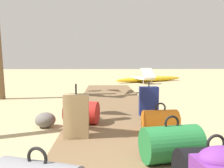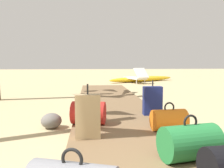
{
  "view_description": "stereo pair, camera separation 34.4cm",
  "coord_description": "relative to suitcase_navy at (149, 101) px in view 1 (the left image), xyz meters",
  "views": [
    {
      "loc": [
        -0.22,
        -0.65,
        1.12
      ],
      "look_at": [
        0.0,
        5.5,
        0.55
      ],
      "focal_mm": 39.65,
      "sensor_mm": 36.0,
      "label": 1
    },
    {
      "loc": [
        -0.56,
        -0.63,
        1.12
      ],
      "look_at": [
        0.0,
        5.5,
        0.55
      ],
      "focal_mm": 39.65,
      "sensor_mm": 36.0,
      "label": 2
    }
  ],
  "objects": [
    {
      "name": "boardwalk",
      "position": [
        -0.66,
        0.98,
        -0.32
      ],
      "size": [
        1.69,
        10.01,
        0.08
      ],
      "primitive_type": "cube",
      "color": "brown",
      "rests_on": "ground"
    },
    {
      "name": "lounge_chair",
      "position": [
        1.16,
        7.67,
        -0.03
      ],
      "size": [
        1.1,
        1.66,
        0.78
      ],
      "color": "white",
      "rests_on": "ground"
    },
    {
      "name": "duffel_bag_green",
      "position": [
        -0.17,
        -2.21,
        -0.09
      ],
      "size": [
        0.66,
        0.49,
        0.49
      ],
      "color": "#237538",
      "rests_on": "boardwalk"
    },
    {
      "name": "duffel_bag_orange",
      "position": [
        -0.03,
        -1.09,
        -0.12
      ],
      "size": [
        0.54,
        0.37,
        0.43
      ],
      "color": "orange",
      "rests_on": "boardwalk"
    },
    {
      "name": "rock_left_near",
      "position": [
        -1.86,
        -0.53,
        -0.23
      ],
      "size": [
        0.42,
        0.41,
        0.26
      ],
      "primitive_type": "ellipsoid",
      "rotation": [
        0.0,
        0.0,
        0.27
      ],
      "color": "slate",
      "rests_on": "ground"
    },
    {
      "name": "duffel_bag_red",
      "position": [
        -1.23,
        -0.6,
        -0.09
      ],
      "size": [
        0.61,
        0.48,
        0.49
      ],
      "color": "red",
      "rests_on": "boardwalk"
    },
    {
      "name": "suitcase_navy",
      "position": [
        0.0,
        0.0,
        0.0
      ],
      "size": [
        0.36,
        0.18,
        0.67
      ],
      "color": "navy",
      "rests_on": "boardwalk"
    },
    {
      "name": "suitcase_tan",
      "position": [
        -1.24,
        -1.35,
        0.02
      ],
      "size": [
        0.34,
        0.17,
        0.74
      ],
      "color": "tan",
      "rests_on": "boardwalk"
    },
    {
      "name": "ground_plane",
      "position": [
        -0.66,
        -0.02,
        -0.36
      ],
      "size": [
        60.0,
        60.0,
        0.0
      ],
      "primitive_type": "plane",
      "color": "tan"
    },
    {
      "name": "kayak",
      "position": [
        1.68,
        8.66,
        -0.21
      ],
      "size": [
        4.12,
        2.57,
        0.3
      ],
      "color": "gold",
      "rests_on": "ground"
    },
    {
      "name": "duffel_bag_black",
      "position": [
        0.04,
        -2.76,
        -0.1
      ],
      "size": [
        0.64,
        0.4,
        0.46
      ],
      "color": "black",
      "rests_on": "boardwalk"
    }
  ]
}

